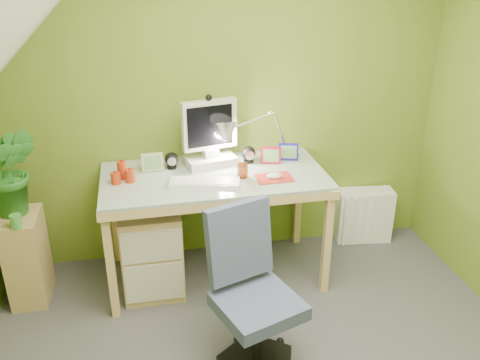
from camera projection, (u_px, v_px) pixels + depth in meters
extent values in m
cube|color=olive|center=(224.00, 101.00, 3.59)|extent=(3.20, 0.01, 2.40)
cube|color=white|center=(6.00, 55.00, 1.72)|extent=(1.10, 3.20, 1.10)
cube|color=white|center=(205.00, 182.00, 3.26)|extent=(0.47, 0.24, 0.02)
cube|color=red|center=(274.00, 178.00, 3.34)|extent=(0.24, 0.18, 0.01)
ellipsoid|color=white|center=(274.00, 176.00, 3.33)|extent=(0.11, 0.08, 0.04)
cylinder|color=#963B15|center=(243.00, 171.00, 3.34)|extent=(0.08, 0.08, 0.09)
cube|color=#A9122B|center=(271.00, 155.00, 3.56)|extent=(0.14, 0.05, 0.12)
cube|color=#16179A|center=(288.00, 152.00, 3.62)|extent=(0.14, 0.06, 0.12)
cube|color=#A6B87E|center=(152.00, 162.00, 3.43)|extent=(0.15, 0.03, 0.13)
cube|color=tan|center=(27.00, 257.00, 3.37)|extent=(0.23, 0.36, 0.62)
imported|color=#2A6E24|center=(12.00, 171.00, 3.16)|extent=(0.34, 0.29, 0.58)
cylinder|color=#4A9E41|center=(16.00, 221.00, 3.09)|extent=(0.08, 0.08, 0.09)
cube|color=white|center=(364.00, 215.00, 4.10)|extent=(0.45, 0.23, 0.44)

